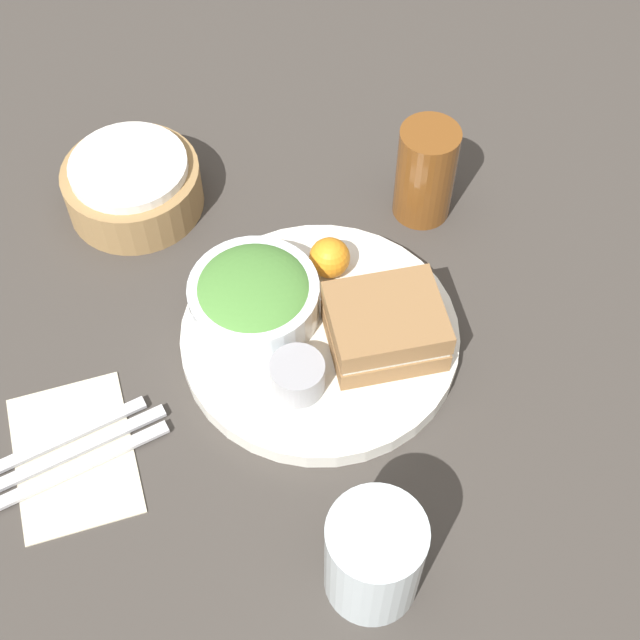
# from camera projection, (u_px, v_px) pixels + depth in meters

# --- Properties ---
(ground_plane) EXTENTS (4.00, 4.00, 0.00)m
(ground_plane) POSITION_uv_depth(u_px,v_px,m) (320.00, 342.00, 0.93)
(ground_plane) COLOR #3D3833
(plate) EXTENTS (0.29, 0.29, 0.02)m
(plate) POSITION_uv_depth(u_px,v_px,m) (320.00, 337.00, 0.92)
(plate) COLOR white
(plate) RESTS_ON ground_plane
(sandwich) EXTENTS (0.12, 0.10, 0.06)m
(sandwich) POSITION_uv_depth(u_px,v_px,m) (385.00, 327.00, 0.88)
(sandwich) COLOR olive
(sandwich) RESTS_ON plate
(salad_bowl) EXTENTS (0.13, 0.13, 0.06)m
(salad_bowl) POSITION_uv_depth(u_px,v_px,m) (254.00, 296.00, 0.90)
(salad_bowl) COLOR white
(salad_bowl) RESTS_ON plate
(dressing_cup) EXTENTS (0.05, 0.05, 0.04)m
(dressing_cup) POSITION_uv_depth(u_px,v_px,m) (297.00, 376.00, 0.86)
(dressing_cup) COLOR #99999E
(dressing_cup) RESTS_ON plate
(orange_wedge) EXTENTS (0.04, 0.04, 0.04)m
(orange_wedge) POSITION_uv_depth(u_px,v_px,m) (330.00, 258.00, 0.94)
(orange_wedge) COLOR orange
(orange_wedge) RESTS_ON plate
(drink_glass) EXTENTS (0.07, 0.07, 0.12)m
(drink_glass) POSITION_uv_depth(u_px,v_px,m) (426.00, 173.00, 0.99)
(drink_glass) COLOR brown
(drink_glass) RESTS_ON ground_plane
(bread_basket) EXTENTS (0.16, 0.16, 0.07)m
(bread_basket) POSITION_uv_depth(u_px,v_px,m) (133.00, 185.00, 1.01)
(bread_basket) COLOR #997547
(bread_basket) RESTS_ON ground_plane
(napkin) EXTENTS (0.11, 0.16, 0.00)m
(napkin) POSITION_uv_depth(u_px,v_px,m) (74.00, 454.00, 0.86)
(napkin) COLOR beige
(napkin) RESTS_ON ground_plane
(fork) EXTENTS (0.18, 0.05, 0.01)m
(fork) POSITION_uv_depth(u_px,v_px,m) (79.00, 467.00, 0.84)
(fork) COLOR silver
(fork) RESTS_ON napkin
(knife) EXTENTS (0.19, 0.05, 0.01)m
(knife) POSITION_uv_depth(u_px,v_px,m) (73.00, 452.00, 0.85)
(knife) COLOR silver
(knife) RESTS_ON napkin
(spoon) EXTENTS (0.16, 0.04, 0.01)m
(spoon) POSITION_uv_depth(u_px,v_px,m) (66.00, 437.00, 0.86)
(spoon) COLOR silver
(spoon) RESTS_ON napkin
(water_glass) EXTENTS (0.08, 0.08, 0.11)m
(water_glass) POSITION_uv_depth(u_px,v_px,m) (374.00, 557.00, 0.74)
(water_glass) COLOR silver
(water_glass) RESTS_ON ground_plane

